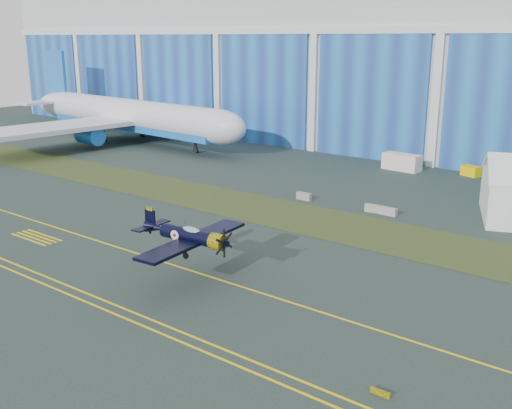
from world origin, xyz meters
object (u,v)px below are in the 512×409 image
Objects in this scene: shipping_container at (402,162)px; tug at (471,171)px; warbird at (188,235)px; jetliner at (129,81)px.

shipping_container is 9.99m from tug.
warbird reaches higher than shipping_container.
warbird is 71.63m from jetliner.
tug is (61.94, 10.16, -10.75)m from jetliner.
shipping_container is (52.27, 7.69, -10.24)m from jetliner.
warbird is at bearing -77.56° from tug.
shipping_container reaches higher than tug.
shipping_container is at bearing 90.35° from warbird.
jetliner reaches higher than shipping_container.
tug is at bearing 20.15° from shipping_container.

